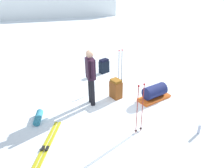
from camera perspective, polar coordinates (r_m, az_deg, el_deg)
ground_plane at (r=6.52m, az=0.00°, el=-5.50°), size 80.00×80.00×0.00m
distant_snow_ridge at (r=23.57m, az=-16.51°, el=19.50°), size 12.62×5.23×1.78m
skier_standing at (r=6.16m, az=-5.72°, el=2.43°), size 0.26×0.57×1.70m
ski_pair_near at (r=5.24m, az=-17.48°, el=-16.26°), size 0.81×1.94×0.05m
backpack_large_dark at (r=6.74m, az=1.04°, el=-1.29°), size 0.39×0.44×0.63m
backpack_bright at (r=8.57m, az=-2.14°, el=4.81°), size 0.44×0.38×0.57m
ski_poles_planted_near at (r=5.10m, az=7.49°, el=-6.03°), size 0.22×0.12×1.34m
ski_poles_planted_far at (r=7.64m, az=2.24°, el=5.30°), size 0.19×0.11×1.23m
gear_sled at (r=6.81m, az=11.30°, el=-2.34°), size 1.15×0.78×0.49m
sleeping_mat_rolled at (r=6.14m, az=-19.12°, el=-8.44°), size 0.25×0.57×0.18m
thermos_bottle at (r=5.77m, az=22.28°, el=-11.14°), size 0.07×0.07×0.26m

